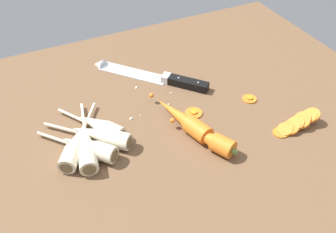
% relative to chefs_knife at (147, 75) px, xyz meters
% --- Properties ---
extents(ground_plane, '(1.20, 0.90, 0.04)m').
position_rel_chefs_knife_xyz_m(ground_plane, '(-0.03, -0.18, -0.03)').
color(ground_plane, brown).
extents(chefs_knife, '(0.26, 0.28, 0.04)m').
position_rel_chefs_knife_xyz_m(chefs_knife, '(0.00, 0.00, 0.00)').
color(chefs_knife, silver).
rests_on(chefs_knife, ground_plane).
extents(whole_carrot, '(0.08, 0.21, 0.04)m').
position_rel_chefs_knife_xyz_m(whole_carrot, '(-0.00, -0.23, 0.01)').
color(whole_carrot, orange).
rests_on(whole_carrot, ground_plane).
extents(whole_carrot_second, '(0.10, 0.16, 0.04)m').
position_rel_chefs_knife_xyz_m(whole_carrot_second, '(0.02, -0.31, 0.01)').
color(whole_carrot_second, orange).
rests_on(whole_carrot_second, ground_plane).
extents(parsnip_front, '(0.17, 0.17, 0.04)m').
position_rel_chefs_knife_xyz_m(parsnip_front, '(-0.20, -0.19, 0.01)').
color(parsnip_front, beige).
rests_on(parsnip_front, ground_plane).
extents(parsnip_mid_left, '(0.07, 0.23, 0.04)m').
position_rel_chefs_knife_xyz_m(parsnip_mid_left, '(-0.23, -0.21, 0.01)').
color(parsnip_mid_left, beige).
rests_on(parsnip_mid_left, ground_plane).
extents(parsnip_mid_right, '(0.15, 0.17, 0.04)m').
position_rel_chefs_knife_xyz_m(parsnip_mid_right, '(-0.23, -0.22, 0.01)').
color(parsnip_mid_right, beige).
rests_on(parsnip_mid_right, ground_plane).
extents(parsnip_back, '(0.12, 0.18, 0.04)m').
position_rel_chefs_knife_xyz_m(parsnip_back, '(-0.19, -0.16, 0.01)').
color(parsnip_back, beige).
rests_on(parsnip_back, ground_plane).
extents(parsnip_outer, '(0.14, 0.20, 0.04)m').
position_rel_chefs_knife_xyz_m(parsnip_outer, '(-0.25, -0.20, 0.01)').
color(parsnip_outer, beige).
rests_on(parsnip_outer, ground_plane).
extents(carrot_slice_stack, '(0.13, 0.04, 0.04)m').
position_rel_chefs_knife_xyz_m(carrot_slice_stack, '(0.24, -0.35, 0.01)').
color(carrot_slice_stack, orange).
rests_on(carrot_slice_stack, ground_plane).
extents(carrot_slice_stray_near, '(0.04, 0.04, 0.01)m').
position_rel_chefs_knife_xyz_m(carrot_slice_stray_near, '(0.20, -0.21, -0.00)').
color(carrot_slice_stray_near, orange).
rests_on(carrot_slice_stray_near, ground_plane).
extents(carrot_slice_stray_mid, '(0.04, 0.04, 0.01)m').
position_rel_chefs_knife_xyz_m(carrot_slice_stray_mid, '(0.04, -0.20, -0.00)').
color(carrot_slice_stray_mid, orange).
rests_on(carrot_slice_stray_mid, ground_plane).
extents(mince_crumbs, '(0.17, 0.13, 0.01)m').
position_rel_chefs_knife_xyz_m(mince_crumbs, '(-0.03, -0.08, -0.00)').
color(mince_crumbs, beige).
rests_on(mince_crumbs, ground_plane).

